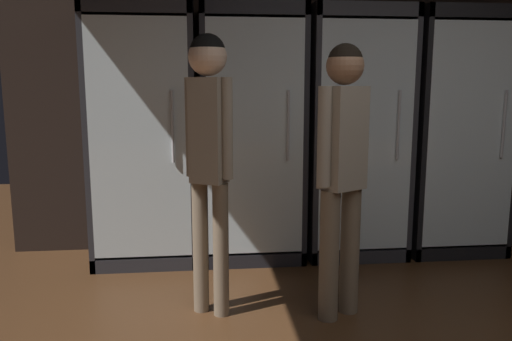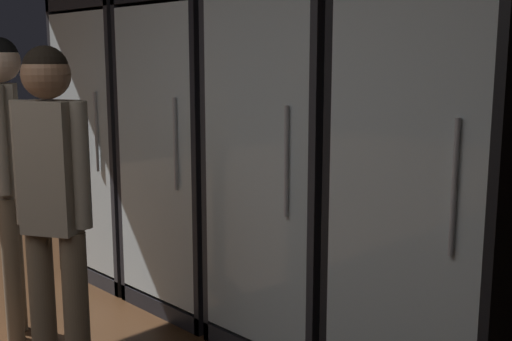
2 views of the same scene
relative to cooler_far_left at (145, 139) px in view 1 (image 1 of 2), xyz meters
name	(u,v)px [view 1 (image 1 of 2)]	position (x,y,z in m)	size (l,w,h in m)	color
wall_back	(378,78)	(1.90, 0.29, 0.46)	(6.00, 0.06, 2.80)	black
cooler_far_left	(145,139)	(0.00, 0.00, 0.00)	(0.77, 0.58, 1.92)	#2B2B30
cooler_left	(251,137)	(0.81, 0.00, 0.00)	(0.77, 0.58, 1.92)	black
cooler_center	(353,136)	(1.62, 0.00, 0.01)	(0.77, 0.58, 1.92)	#2B2B30
cooler_right	(451,136)	(2.43, 0.00, 0.00)	(0.77, 0.58, 1.92)	black
shopper_near	(342,156)	(1.21, -1.13, 0.01)	(0.32, 0.26, 1.56)	#72604C
shopper_far	(209,137)	(0.47, -1.02, 0.11)	(0.26, 0.22, 1.62)	#72604C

